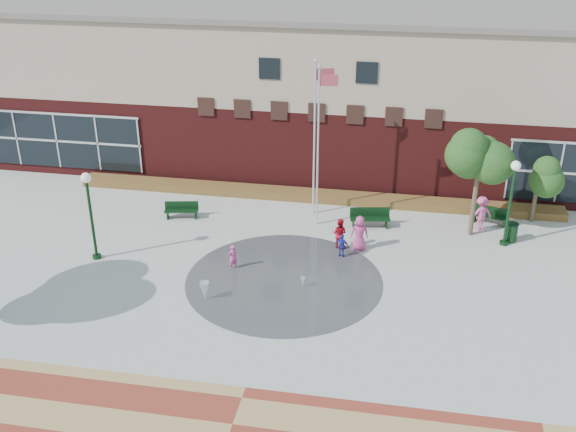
% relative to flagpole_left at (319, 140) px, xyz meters
% --- Properties ---
extents(ground, '(120.00, 120.00, 0.00)m').
position_rel_flagpole_left_xyz_m(ground, '(-0.65, -8.64, -4.45)').
color(ground, '#666056').
rests_on(ground, ground).
extents(plaza_concrete, '(46.00, 18.00, 0.01)m').
position_rel_flagpole_left_xyz_m(plaza_concrete, '(-0.65, -4.64, -4.45)').
color(plaza_concrete, '#A8A8A0').
rests_on(plaza_concrete, ground).
extents(splash_pad, '(8.40, 8.40, 0.01)m').
position_rel_flagpole_left_xyz_m(splash_pad, '(-0.65, -5.64, -4.45)').
color(splash_pad, '#383A3D').
rests_on(splash_pad, ground).
extents(library_building, '(44.40, 10.40, 9.20)m').
position_rel_flagpole_left_xyz_m(library_building, '(-0.65, 8.84, 0.19)').
color(library_building, '#551616').
rests_on(library_building, ground).
extents(flower_bed, '(26.00, 1.20, 0.40)m').
position_rel_flagpole_left_xyz_m(flower_bed, '(-0.65, 2.96, -4.45)').
color(flower_bed, '#AA321F').
rests_on(flower_bed, ground).
extents(flagpole_left, '(0.94, 0.18, 8.00)m').
position_rel_flagpole_left_xyz_m(flagpole_left, '(0.00, 0.00, 0.00)').
color(flagpole_left, silver).
rests_on(flagpole_left, ground).
extents(flagpole_right, '(0.95, 0.36, 7.97)m').
position_rel_flagpole_left_xyz_m(flagpole_right, '(-0.34, 1.23, 0.00)').
color(flagpole_right, silver).
rests_on(flagpole_right, ground).
extents(lamp_left, '(0.44, 0.44, 4.16)m').
position_rel_flagpole_left_xyz_m(lamp_left, '(-9.35, -5.21, -1.86)').
color(lamp_left, black).
rests_on(lamp_left, ground).
extents(lamp_right, '(0.45, 0.45, 4.21)m').
position_rel_flagpole_left_xyz_m(lamp_right, '(8.94, -0.59, -1.84)').
color(lamp_right, black).
rests_on(lamp_right, ground).
extents(bench_left, '(1.76, 0.80, 0.86)m').
position_rel_flagpole_left_xyz_m(bench_left, '(-6.88, -0.52, -4.18)').
color(bench_left, black).
rests_on(bench_left, ground).
extents(bench_mid, '(2.03, 0.89, 0.99)m').
position_rel_flagpole_left_xyz_m(bench_mid, '(2.60, 0.12, -4.13)').
color(bench_mid, black).
rests_on(bench_mid, ground).
extents(bench_right, '(1.80, 0.97, 0.87)m').
position_rel_flagpole_left_xyz_m(bench_right, '(8.47, 1.57, -4.17)').
color(bench_right, black).
rests_on(bench_right, ground).
extents(trash_can, '(0.58, 0.58, 0.96)m').
position_rel_flagpole_left_xyz_m(trash_can, '(9.28, -0.21, -3.97)').
color(trash_can, black).
rests_on(trash_can, ground).
extents(tree_mid, '(3.18, 3.18, 5.37)m').
position_rel_flagpole_left_xyz_m(tree_mid, '(7.44, 0.18, -0.54)').
color(tree_mid, '#463A2A').
rests_on(tree_mid, ground).
extents(tree_small_right, '(2.21, 2.21, 3.77)m').
position_rel_flagpole_left_xyz_m(tree_small_right, '(10.57, 2.23, -1.70)').
color(tree_small_right, '#463A2A').
rests_on(tree_small_right, ground).
extents(water_jet_a, '(0.41, 0.41, 0.79)m').
position_rel_flagpole_left_xyz_m(water_jet_a, '(-3.53, -7.68, -4.45)').
color(water_jet_a, white).
rests_on(water_jet_a, ground).
extents(water_jet_b, '(0.20, 0.20, 0.45)m').
position_rel_flagpole_left_xyz_m(water_jet_b, '(0.23, -6.04, -4.45)').
color(water_jet_b, white).
rests_on(water_jet_b, ground).
extents(child_splash, '(0.49, 0.48, 1.14)m').
position_rel_flagpole_left_xyz_m(child_splash, '(-3.04, -5.00, -3.88)').
color(child_splash, '#F04CA1').
rests_on(child_splash, ground).
extents(adult_red, '(0.83, 0.71, 1.49)m').
position_rel_flagpole_left_xyz_m(adult_red, '(1.34, -2.28, -3.70)').
color(adult_red, '#B70C1C').
rests_on(adult_red, ground).
extents(adult_pink, '(0.90, 0.66, 1.70)m').
position_rel_flagpole_left_xyz_m(adult_pink, '(2.26, -2.28, -3.60)').
color(adult_pink, '#BF3D79').
rests_on(adult_pink, ground).
extents(child_blue, '(0.73, 0.46, 1.15)m').
position_rel_flagpole_left_xyz_m(child_blue, '(1.56, -3.14, -3.87)').
color(child_blue, '#2A2C9D').
rests_on(child_blue, ground).
extents(person_bench, '(1.30, 1.04, 1.75)m').
position_rel_flagpole_left_xyz_m(person_bench, '(7.92, 0.84, -3.57)').
color(person_bench, '#EB579F').
rests_on(person_bench, ground).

